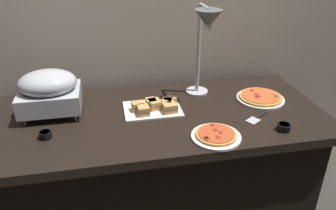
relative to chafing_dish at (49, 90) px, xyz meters
name	(u,v)px	position (x,y,z in m)	size (l,w,h in m)	color
back_wall	(142,16)	(0.57, 0.38, 0.30)	(4.40, 0.04, 2.40)	#B7A893
buffet_table	(157,167)	(0.57, -0.12, -0.52)	(1.90, 0.84, 0.76)	black
chafing_dish	(49,90)	(0.00, 0.00, 0.00)	(0.33, 0.26, 0.26)	#B7BABF
heat_lamp	(206,29)	(0.87, 0.00, 0.29)	(0.15, 0.30, 0.56)	#B7BABF
pizza_plate_front	(216,136)	(0.82, -0.41, -0.13)	(0.25, 0.25, 0.03)	white
pizza_plate_center	(260,98)	(1.22, -0.06, -0.13)	(0.29, 0.29, 0.03)	white
sandwich_platter	(155,107)	(0.57, -0.07, -0.12)	(0.32, 0.24, 0.06)	white
sauce_cup_near	(284,127)	(1.19, -0.41, -0.12)	(0.07, 0.07, 0.04)	black
sauce_cup_far	(45,134)	(-0.01, -0.25, -0.13)	(0.06, 0.06, 0.04)	black
serving_spatula	(257,118)	(1.11, -0.27, -0.14)	(0.16, 0.12, 0.01)	#B7BABF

